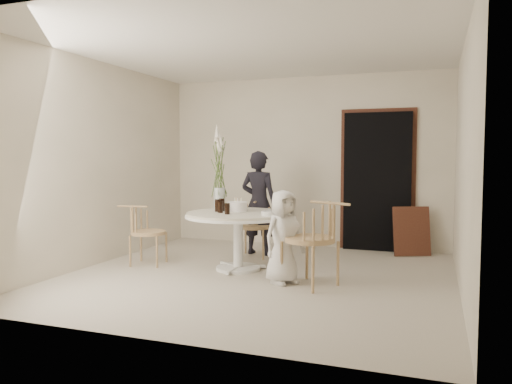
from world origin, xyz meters
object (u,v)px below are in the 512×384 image
(chair_far, at_px, (256,220))
(boy, at_px, (283,237))
(table, at_px, (238,221))
(chair_left, at_px, (140,226))
(flower_vase, at_px, (219,171))
(chair_right, at_px, (320,231))
(girl, at_px, (259,203))
(birthday_cake, at_px, (237,207))

(chair_far, distance_m, boy, 1.66)
(table, distance_m, chair_left, 1.35)
(chair_left, height_order, flower_vase, flower_vase)
(boy, bearing_deg, chair_far, 65.05)
(chair_right, distance_m, flower_vase, 1.89)
(flower_vase, bearing_deg, chair_left, -153.12)
(chair_left, bearing_deg, chair_right, -109.34)
(chair_left, relative_size, boy, 0.75)
(chair_far, height_order, boy, boy)
(girl, bearing_deg, boy, 124.64)
(chair_far, xyz_separation_m, chair_left, (-1.24, -1.11, -0.01))
(chair_left, bearing_deg, table, -94.71)
(chair_far, xyz_separation_m, boy, (0.84, -1.43, 0.01))
(boy, xyz_separation_m, birthday_cake, (-0.79, 0.58, 0.26))
(table, bearing_deg, birthday_cake, 116.11)
(chair_far, bearing_deg, boy, -63.52)
(table, xyz_separation_m, birthday_cake, (-0.06, 0.12, 0.18))
(girl, bearing_deg, flower_vase, 72.08)
(table, xyz_separation_m, boy, (0.73, -0.46, -0.09))
(boy, distance_m, flower_vase, 1.56)
(table, relative_size, girl, 0.88)
(chair_far, distance_m, flower_vase, 1.00)
(chair_right, xyz_separation_m, flower_vase, (-1.57, 0.86, 0.61))
(flower_vase, bearing_deg, chair_right, -28.76)
(girl, xyz_separation_m, birthday_cake, (0.03, -0.93, 0.03))
(table, bearing_deg, girl, 95.05)
(table, relative_size, boy, 1.26)
(chair_left, height_order, boy, boy)
(chair_right, relative_size, girl, 0.63)
(chair_left, xyz_separation_m, girl, (1.25, 1.19, 0.25))
(chair_left, xyz_separation_m, birthday_cake, (1.28, 0.26, 0.28))
(girl, relative_size, birthday_cake, 5.95)
(chair_right, height_order, boy, boy)
(flower_vase, bearing_deg, birthday_cake, -31.99)
(birthday_cake, height_order, flower_vase, flower_vase)
(boy, distance_m, birthday_cake, 1.02)
(table, xyz_separation_m, chair_left, (-1.34, -0.14, -0.10))
(table, xyz_separation_m, chair_far, (-0.11, 0.97, -0.10))
(chair_far, xyz_separation_m, chair_right, (1.27, -1.49, 0.10))
(birthday_cake, bearing_deg, chair_left, -168.65)
(girl, distance_m, birthday_cake, 0.93)
(chair_right, bearing_deg, boy, -73.55)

